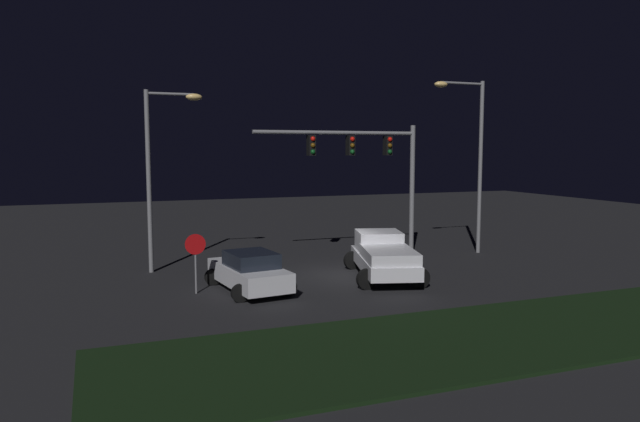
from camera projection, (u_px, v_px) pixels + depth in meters
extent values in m
plane|color=black|center=(342.00, 275.00, 25.26)|extent=(80.00, 80.00, 0.00)
cube|color=black|center=(473.00, 339.00, 16.64)|extent=(20.66, 5.58, 0.10)
cube|color=silver|center=(384.00, 262.00, 24.61)|extent=(3.43, 5.74, 0.55)
cube|color=silver|center=(379.00, 241.00, 25.72)|extent=(2.30, 2.34, 0.85)
cube|color=black|center=(379.00, 238.00, 25.70)|extent=(2.12, 1.95, 0.51)
cube|color=silver|center=(389.00, 255.00, 23.49)|extent=(2.69, 3.44, 0.45)
cylinder|color=black|center=(353.00, 260.00, 26.48)|extent=(0.80, 0.22, 0.80)
cylinder|color=black|center=(398.00, 260.00, 26.65)|extent=(0.80, 0.22, 0.80)
cylinder|color=black|center=(367.00, 279.00, 22.63)|extent=(0.80, 0.22, 0.80)
cylinder|color=black|center=(420.00, 278.00, 22.80)|extent=(0.80, 0.22, 0.80)
cube|color=silver|center=(249.00, 275.00, 22.46)|extent=(2.35, 4.60, 0.70)
cube|color=black|center=(251.00, 259.00, 22.18)|extent=(1.84, 2.19, 0.55)
cylinder|color=black|center=(213.00, 277.00, 23.36)|extent=(0.64, 0.22, 0.64)
cylinder|color=black|center=(256.00, 272.00, 24.24)|extent=(0.64, 0.22, 0.64)
cylinder|color=black|center=(240.00, 293.00, 20.75)|extent=(0.64, 0.22, 0.64)
cylinder|color=black|center=(288.00, 287.00, 21.62)|extent=(0.64, 0.22, 0.64)
cylinder|color=slate|center=(412.00, 191.00, 29.88)|extent=(0.24, 0.24, 6.50)
cylinder|color=slate|center=(337.00, 133.00, 28.12)|extent=(8.20, 0.18, 0.18)
cube|color=black|center=(388.00, 146.00, 29.15)|extent=(0.32, 0.44, 0.95)
sphere|color=red|center=(390.00, 139.00, 28.91)|extent=(0.22, 0.22, 0.22)
sphere|color=#59380A|center=(390.00, 146.00, 28.94)|extent=(0.22, 0.22, 0.22)
sphere|color=#0C4719|center=(390.00, 152.00, 28.97)|extent=(0.22, 0.22, 0.22)
cube|color=black|center=(350.00, 145.00, 28.43)|extent=(0.32, 0.44, 0.95)
sphere|color=red|center=(352.00, 139.00, 28.19)|extent=(0.22, 0.22, 0.22)
sphere|color=#59380A|center=(352.00, 145.00, 28.22)|extent=(0.22, 0.22, 0.22)
sphere|color=#0C4719|center=(352.00, 152.00, 28.25)|extent=(0.22, 0.22, 0.22)
cube|color=black|center=(311.00, 145.00, 27.72)|extent=(0.32, 0.44, 0.95)
sphere|color=red|center=(313.00, 139.00, 27.47)|extent=(0.22, 0.22, 0.22)
sphere|color=#59380A|center=(313.00, 145.00, 27.51)|extent=(0.22, 0.22, 0.22)
sphere|color=#0C4719|center=(313.00, 152.00, 27.54)|extent=(0.22, 0.22, 0.22)
cylinder|color=slate|center=(149.00, 182.00, 25.46)|extent=(0.20, 0.20, 7.83)
cylinder|color=slate|center=(170.00, 94.00, 25.43)|extent=(1.99, 0.12, 0.12)
ellipsoid|color=#F9CC72|center=(194.00, 97.00, 25.79)|extent=(0.70, 0.44, 0.30)
cylinder|color=slate|center=(480.00, 168.00, 30.34)|extent=(0.20, 0.20, 8.72)
cylinder|color=slate|center=(462.00, 83.00, 29.47)|extent=(2.43, 0.12, 0.12)
ellipsoid|color=#F9CC72|center=(441.00, 84.00, 29.04)|extent=(0.70, 0.44, 0.30)
cylinder|color=slate|center=(196.00, 264.00, 21.92)|extent=(0.07, 0.07, 2.20)
cylinder|color=#B20C0F|center=(195.00, 244.00, 21.81)|extent=(0.76, 0.03, 0.76)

